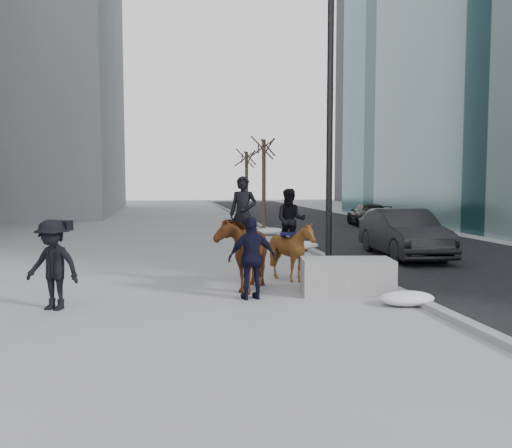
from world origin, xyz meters
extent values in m
plane|color=gray|center=(0.00, 0.00, 0.00)|extent=(120.00, 120.00, 0.00)
cube|color=black|center=(7.00, 10.00, 0.01)|extent=(8.00, 90.00, 0.01)
cube|color=gray|center=(3.00, 10.00, 0.06)|extent=(0.25, 90.00, 0.12)
cube|color=gray|center=(1.86, 0.17, 0.39)|extent=(2.09, 1.27, 0.79)
imported|color=black|center=(5.62, 5.49, 0.79)|extent=(1.98, 4.88, 1.58)
imported|color=black|center=(8.94, 17.23, 0.63)|extent=(2.39, 4.54, 1.25)
imported|color=#4D260F|center=(-0.28, 1.16, 0.85)|extent=(1.60, 2.22, 1.71)
imported|color=black|center=(-0.28, 1.31, 1.72)|extent=(0.76, 0.64, 1.78)
cube|color=#0F1437|center=(-0.28, 1.31, 1.34)|extent=(0.65, 0.70, 0.06)
imported|color=#45280D|center=(1.01, 1.89, 0.75)|extent=(1.56, 1.66, 1.51)
imported|color=black|center=(1.01, 2.04, 1.52)|extent=(0.90, 0.79, 1.58)
cube|color=#0F1037|center=(1.01, 2.04, 1.19)|extent=(0.62, 0.67, 0.06)
imported|color=black|center=(-0.28, 0.03, 0.88)|extent=(1.07, 0.56, 1.75)
cylinder|color=orange|center=(-0.33, 0.58, 1.15)|extent=(0.04, 0.18, 0.07)
imported|color=black|center=(-4.23, -0.27, 0.88)|extent=(1.30, 1.08, 1.75)
cube|color=black|center=(-4.08, -0.02, 1.62)|extent=(0.42, 0.36, 0.20)
cylinder|color=black|center=(2.60, 3.97, 4.50)|extent=(0.18, 0.18, 9.00)
ellipsoid|color=silver|center=(2.70, 13.31, 0.17)|extent=(1.35, 0.86, 0.34)
ellipsoid|color=silver|center=(2.70, 7.69, 0.17)|extent=(1.35, 0.85, 0.34)
ellipsoid|color=silver|center=(2.70, -1.06, 0.14)|extent=(1.13, 0.72, 0.29)
ellipsoid|color=silver|center=(2.70, 3.14, 0.17)|extent=(1.35, 0.85, 0.34)
camera|label=1|loc=(-2.05, -11.12, 2.49)|focal=38.00mm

